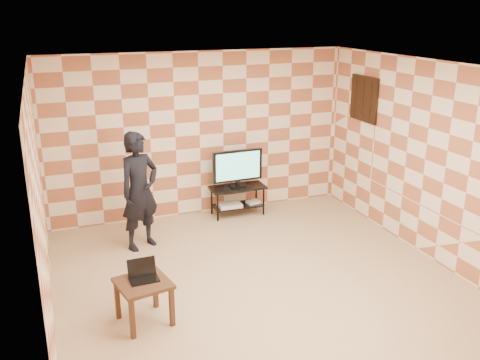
% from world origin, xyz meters
% --- Properties ---
extents(floor, '(5.00, 5.00, 0.00)m').
position_xyz_m(floor, '(0.00, 0.00, 0.00)').
color(floor, tan).
rests_on(floor, ground).
extents(wall_back, '(5.00, 0.02, 2.70)m').
position_xyz_m(wall_back, '(0.00, 2.50, 1.35)').
color(wall_back, beige).
rests_on(wall_back, ground).
extents(wall_front, '(5.00, 0.02, 2.70)m').
position_xyz_m(wall_front, '(0.00, -2.50, 1.35)').
color(wall_front, beige).
rests_on(wall_front, ground).
extents(wall_left, '(0.02, 5.00, 2.70)m').
position_xyz_m(wall_left, '(-2.50, 0.00, 1.35)').
color(wall_left, beige).
rests_on(wall_left, ground).
extents(wall_right, '(0.02, 5.00, 2.70)m').
position_xyz_m(wall_right, '(2.50, 0.00, 1.35)').
color(wall_right, beige).
rests_on(wall_right, ground).
extents(ceiling, '(5.00, 5.00, 0.02)m').
position_xyz_m(ceiling, '(0.00, 0.00, 2.70)').
color(ceiling, white).
rests_on(ceiling, wall_back).
extents(wall_art, '(0.04, 0.72, 0.72)m').
position_xyz_m(wall_art, '(2.47, 1.55, 1.95)').
color(wall_art, black).
rests_on(wall_art, wall_right).
extents(tv_stand, '(0.92, 0.41, 0.50)m').
position_xyz_m(tv_stand, '(0.54, 2.17, 0.36)').
color(tv_stand, black).
rests_on(tv_stand, floor).
extents(tv, '(0.86, 0.17, 0.62)m').
position_xyz_m(tv, '(0.54, 2.17, 0.85)').
color(tv, black).
rests_on(tv, tv_stand).
extents(dvd_player, '(0.39, 0.28, 0.06)m').
position_xyz_m(dvd_player, '(0.38, 2.13, 0.20)').
color(dvd_player, silver).
rests_on(dvd_player, tv_stand).
extents(game_console, '(0.24, 0.19, 0.05)m').
position_xyz_m(game_console, '(0.81, 2.14, 0.20)').
color(game_console, silver).
rests_on(game_console, tv_stand).
extents(side_table, '(0.64, 0.64, 0.50)m').
position_xyz_m(side_table, '(-1.54, -0.52, 0.41)').
color(side_table, '#351E0E').
rests_on(side_table, floor).
extents(laptop, '(0.32, 0.26, 0.21)m').
position_xyz_m(laptop, '(-1.53, -0.44, 0.55)').
color(laptop, black).
rests_on(laptop, side_table).
extents(person, '(0.74, 0.65, 1.72)m').
position_xyz_m(person, '(-1.20, 1.46, 0.86)').
color(person, black).
rests_on(person, floor).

